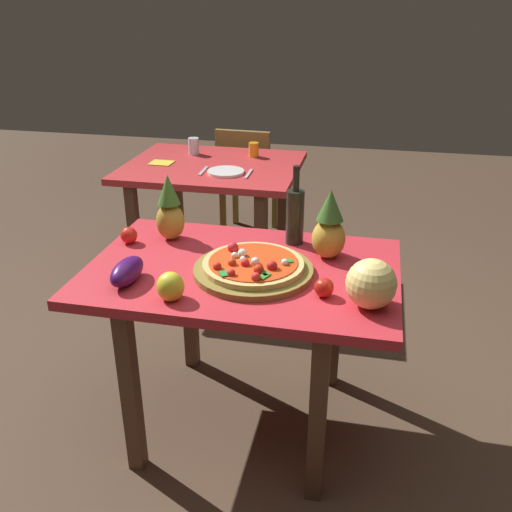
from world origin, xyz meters
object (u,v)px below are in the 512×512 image
object	(u,v)px
dining_chair	(247,177)
drinking_glass_juice	(254,150)
background_table	(213,180)
drinking_glass_water	(194,146)
melon	(371,284)
display_table	(243,289)
pizza	(253,264)
bell_pepper	(170,287)
knife_utensil	(249,174)
wine_bottle	(295,215)
dinner_plate	(226,172)
pizza_board	(253,270)
pineapple_right	(329,228)
pineapple_left	(170,211)
tomato_at_corner	(129,235)
napkin_folded	(161,163)
tomato_by_bottle	(324,287)
fork_utensil	(203,171)
eggplant	(127,271)

from	to	relation	value
dining_chair	drinking_glass_juice	world-z (taller)	drinking_glass_juice
background_table	drinking_glass_water	bearing A→B (deg)	132.16
melon	display_table	bearing A→B (deg)	157.78
background_table	pizza	bearing A→B (deg)	-68.05
bell_pepper	dining_chair	bearing A→B (deg)	96.65
background_table	knife_utensil	bearing A→B (deg)	-31.82
wine_bottle	dinner_plate	world-z (taller)	wine_bottle
dining_chair	pizza_board	distance (m)	2.17
pineapple_right	drinking_glass_water	distance (m)	1.76
pineapple_left	knife_utensil	bearing A→B (deg)	83.34
pineapple_right	melon	world-z (taller)	pineapple_right
background_table	tomato_at_corner	bearing A→B (deg)	-90.18
pizza_board	pineapple_right	xyz separation A→B (m)	(0.26, 0.21, 0.12)
pizza_board	drinking_glass_water	xyz separation A→B (m)	(-0.76, 1.63, 0.04)
bell_pepper	napkin_folded	distance (m)	1.76
pineapple_right	tomato_at_corner	distance (m)	0.85
drinking_glass_juice	knife_utensil	bearing A→B (deg)	-81.82
pizza	knife_utensil	world-z (taller)	pizza
pineapple_right	melon	distance (m)	0.41
tomato_by_bottle	knife_utensil	xyz separation A→B (m)	(-0.59, 1.38, -0.03)
dining_chair	pineapple_left	xyz separation A→B (m)	(0.09, -1.84, 0.41)
dinner_plate	fork_utensil	distance (m)	0.14
dining_chair	display_table	bearing A→B (deg)	105.24
tomato_at_corner	background_table	bearing A→B (deg)	89.82
melon	bell_pepper	world-z (taller)	melon
display_table	dinner_plate	size ratio (longest dim) A/B	5.51
eggplant	display_table	bearing A→B (deg)	28.74
napkin_folded	pizza_board	bearing A→B (deg)	-56.88
melon	pizza	bearing A→B (deg)	160.56
dining_chair	pizza_board	xyz separation A→B (m)	(0.51, -2.09, 0.29)
eggplant	drinking_glass_juice	world-z (taller)	drinking_glass_juice
pizza_board	napkin_folded	size ratio (longest dim) A/B	3.28
background_table	pizza	xyz separation A→B (m)	(0.58, -1.43, 0.14)
melon	pineapple_left	bearing A→B (deg)	154.45
display_table	tomato_by_bottle	size ratio (longest dim) A/B	17.24
pizza_board	fork_utensil	distance (m)	1.39
display_table	pizza_board	distance (m)	0.13
tomato_at_corner	knife_utensil	bearing A→B (deg)	75.73
wine_bottle	knife_utensil	distance (m)	1.03
display_table	tomato_by_bottle	xyz separation A→B (m)	(0.34, -0.17, 0.13)
pizza_board	pineapple_left	world-z (taller)	pineapple_left
dining_chair	fork_utensil	xyz separation A→B (m)	(-0.07, -0.83, 0.28)
eggplant	drinking_glass_juice	distance (m)	1.83
tomato_by_bottle	fork_utensil	distance (m)	1.63
pineapple_left	display_table	bearing A→B (deg)	-29.73
drinking_glass_juice	dinner_plate	size ratio (longest dim) A/B	0.42
dining_chair	melon	xyz separation A→B (m)	(0.96, -2.25, 0.36)
dining_chair	knife_utensil	world-z (taller)	dining_chair
display_table	fork_utensil	bearing A→B (deg)	113.67
pizza_board	dinner_plate	size ratio (longest dim) A/B	2.09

